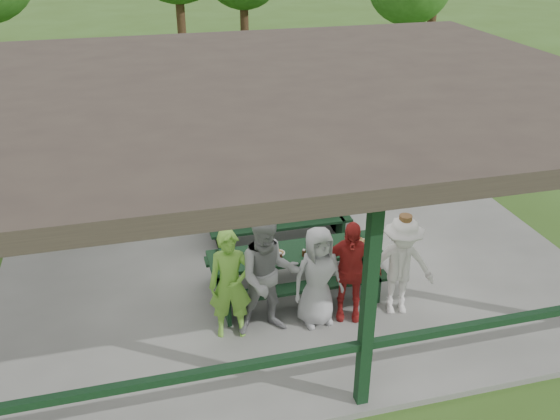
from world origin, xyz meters
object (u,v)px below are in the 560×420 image
object	(u,v)px
contestant_white_fedora	(400,266)
contestant_green	(230,285)
picnic_table_far	(275,210)
contestant_grey_left	(268,276)
spectator_grey	(328,172)
farm_trailer	(96,98)
contestant_red	(349,271)
spectator_lblue	(255,183)
contestant_grey_mid	(318,277)
picnic_table_near	(294,265)
pickup_truck	(283,79)
spectator_blue	(169,170)

from	to	relation	value
contestant_white_fedora	contestant_green	bearing A→B (deg)	-171.46
picnic_table_far	contestant_grey_left	world-z (taller)	contestant_grey_left
picnic_table_far	contestant_white_fedora	world-z (taller)	contestant_white_fedora
spectator_grey	farm_trailer	distance (m)	8.95
contestant_red	spectator_lblue	distance (m)	3.75
spectator_grey	farm_trailer	bearing A→B (deg)	-60.81
contestant_green	contestant_grey_mid	distance (m)	1.31
contestant_white_fedora	contestant_red	bearing A→B (deg)	-175.00
contestant_white_fedora	spectator_lblue	xyz separation A→B (m)	(-1.43, 3.77, -0.09)
spectator_lblue	spectator_grey	xyz separation A→B (m)	(1.51, -0.09, 0.10)
picnic_table_far	contestant_grey_left	xyz separation A→B (m)	(-0.83, -2.90, 0.47)
farm_trailer	picnic_table_far	bearing A→B (deg)	-67.47
spectator_grey	contestant_white_fedora	bearing A→B (deg)	85.94
picnic_table_near	contestant_red	bearing A→B (deg)	-55.06
picnic_table_far	spectator_grey	bearing A→B (deg)	29.58
pickup_truck	spectator_lblue	bearing A→B (deg)	142.80
contestant_green	farm_trailer	bearing A→B (deg)	108.54
contestant_green	contestant_red	world-z (taller)	contestant_green
picnic_table_far	contestant_grey_left	bearing A→B (deg)	-105.88
picnic_table_far	contestant_red	world-z (taller)	contestant_red
contestant_grey_left	contestant_red	distance (m)	1.26
spectator_lblue	contestant_red	bearing A→B (deg)	113.45
picnic_table_near	spectator_blue	distance (m)	3.93
spectator_blue	pickup_truck	size ratio (longest dim) A/B	0.30
contestant_grey_mid	picnic_table_far	bearing A→B (deg)	82.62
spectator_blue	spectator_grey	world-z (taller)	spectator_blue
contestant_red	contestant_grey_mid	bearing A→B (deg)	-160.66
picnic_table_near	contestant_grey_left	bearing A→B (deg)	-125.66
contestant_grey_left	contestant_grey_mid	world-z (taller)	contestant_grey_left
contestant_red	pickup_truck	size ratio (longest dim) A/B	0.28
spectator_lblue	spectator_grey	distance (m)	1.52
spectator_blue	farm_trailer	size ratio (longest dim) A/B	0.43
contestant_green	contestant_grey_mid	bearing A→B (deg)	6.80
picnic_table_far	pickup_truck	distance (m)	9.02
spectator_lblue	contestant_grey_mid	bearing A→B (deg)	105.84
contestant_grey_left	contestant_red	xyz separation A→B (m)	(1.25, 0.03, -0.13)
picnic_table_near	spectator_grey	xyz separation A→B (m)	(1.48, 2.74, 0.35)
contestant_green	contestant_red	bearing A→B (deg)	7.30
contestant_white_fedora	contestant_grey_mid	bearing A→B (deg)	-172.54
picnic_table_far	contestant_red	distance (m)	2.92
contestant_grey_mid	farm_trailer	size ratio (longest dim) A/B	0.39
contestant_green	farm_trailer	xyz separation A→B (m)	(-2.07, 11.16, -0.25)
contestant_white_fedora	spectator_grey	bearing A→B (deg)	99.60
picnic_table_far	farm_trailer	bearing A→B (deg)	112.47
farm_trailer	contestant_red	bearing A→B (deg)	-70.87
contestant_green	pickup_truck	bearing A→B (deg)	79.73
picnic_table_near	contestant_grey_left	size ratio (longest dim) A/B	1.45
pickup_truck	farm_trailer	xyz separation A→B (m)	(-5.88, -0.36, -0.11)
picnic_table_far	spectator_grey	xyz separation A→B (m)	(1.30, 0.74, 0.35)
picnic_table_far	contestant_grey_mid	distance (m)	2.89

